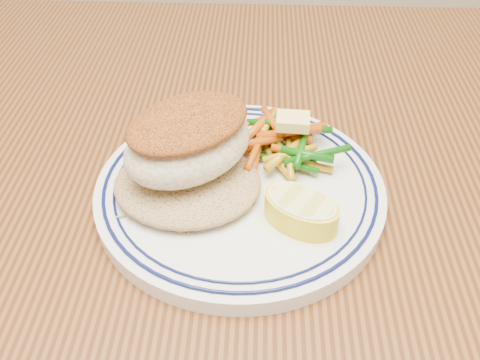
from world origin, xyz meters
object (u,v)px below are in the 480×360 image
(plate, at_px, (240,189))
(rice_pilaf, at_px, (187,180))
(lemon_wedge, at_px, (301,210))
(fish_fillet, at_px, (188,140))
(vegetable_pile, at_px, (281,141))
(dining_table, at_px, (189,290))

(plate, distance_m, rice_pilaf, 0.05)
(lemon_wedge, bearing_deg, rice_pilaf, 160.75)
(fish_fillet, distance_m, vegetable_pile, 0.10)
(dining_table, relative_size, fish_fillet, 10.78)
(rice_pilaf, xyz_separation_m, lemon_wedge, (0.09, -0.03, 0.00))
(lemon_wedge, bearing_deg, fish_fillet, 154.71)
(vegetable_pile, bearing_deg, plate, -127.39)
(plate, xyz_separation_m, vegetable_pile, (0.04, 0.05, 0.02))
(rice_pilaf, bearing_deg, plate, 13.27)
(lemon_wedge, bearing_deg, vegetable_pile, 99.25)
(dining_table, bearing_deg, plate, 31.97)
(plate, height_order, lemon_wedge, lemon_wedge)
(fish_fillet, relative_size, lemon_wedge, 1.75)
(dining_table, height_order, fish_fillet, fish_fillet)
(plate, xyz_separation_m, fish_fillet, (-0.04, 0.00, 0.05))
(dining_table, height_order, lemon_wedge, lemon_wedge)
(vegetable_pile, bearing_deg, fish_fillet, -149.44)
(rice_pilaf, relative_size, vegetable_pile, 1.09)
(dining_table, distance_m, fish_fillet, 0.16)
(dining_table, bearing_deg, vegetable_pile, 42.40)
(plate, xyz_separation_m, rice_pilaf, (-0.04, -0.01, 0.02))
(vegetable_pile, bearing_deg, dining_table, -137.60)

